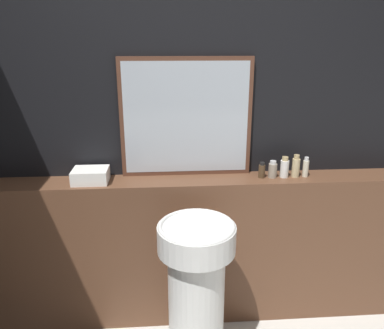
% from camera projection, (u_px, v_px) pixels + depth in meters
% --- Properties ---
extents(wall_back, '(8.00, 0.06, 2.50)m').
position_uv_depth(wall_back, '(198.00, 134.00, 2.38)').
color(wall_back, black).
rests_on(wall_back, ground_plane).
extents(vanity_counter, '(2.76, 0.24, 1.00)m').
position_uv_depth(vanity_counter, '(199.00, 250.00, 2.47)').
color(vanity_counter, brown).
rests_on(vanity_counter, ground_plane).
extents(pedestal_sink, '(0.41, 0.41, 0.92)m').
position_uv_depth(pedestal_sink, '(196.00, 291.00, 2.05)').
color(pedestal_sink, white).
rests_on(pedestal_sink, ground_plane).
extents(mirror, '(0.81, 0.03, 0.73)m').
position_uv_depth(mirror, '(186.00, 118.00, 2.29)').
color(mirror, '#563323').
rests_on(mirror, vanity_counter).
extents(towel_stack, '(0.21, 0.17, 0.08)m').
position_uv_depth(towel_stack, '(91.00, 176.00, 2.26)').
color(towel_stack, white).
rests_on(towel_stack, vanity_counter).
extents(shampoo_bottle, '(0.04, 0.04, 0.10)m').
position_uv_depth(shampoo_bottle, '(262.00, 171.00, 2.33)').
color(shampoo_bottle, '#4C3823').
rests_on(shampoo_bottle, vanity_counter).
extents(conditioner_bottle, '(0.05, 0.05, 0.11)m').
position_uv_depth(conditioner_bottle, '(273.00, 170.00, 2.33)').
color(conditioner_bottle, gray).
rests_on(conditioner_bottle, vanity_counter).
extents(lotion_bottle, '(0.05, 0.05, 0.13)m').
position_uv_depth(lotion_bottle, '(284.00, 168.00, 2.33)').
color(lotion_bottle, white).
rests_on(lotion_bottle, vanity_counter).
extents(body_wash_bottle, '(0.05, 0.05, 0.14)m').
position_uv_depth(body_wash_bottle, '(296.00, 167.00, 2.34)').
color(body_wash_bottle, '#C6B284').
rests_on(body_wash_bottle, vanity_counter).
extents(hand_soap_bottle, '(0.04, 0.04, 0.13)m').
position_uv_depth(hand_soap_bottle, '(306.00, 168.00, 2.34)').
color(hand_soap_bottle, beige).
rests_on(hand_soap_bottle, vanity_counter).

